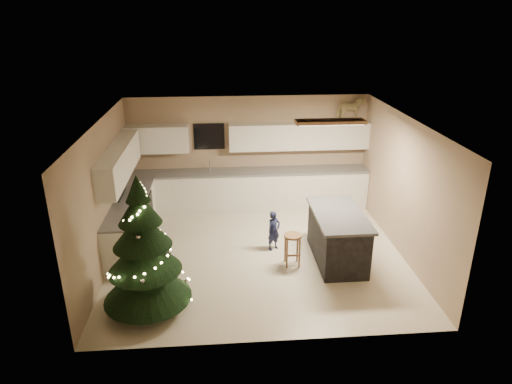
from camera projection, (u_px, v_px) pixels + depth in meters
ground_plane at (257, 254)px, 8.81m from camera, size 5.50×5.50×0.00m
room_shell at (259, 168)px, 8.16m from camera, size 5.52×5.02×2.61m
cabinetry at (210, 188)px, 9.98m from camera, size 5.50×3.20×2.00m
island at (337, 236)px, 8.45m from camera, size 0.90×1.70×0.95m
bar_stool at (293, 242)px, 8.27m from camera, size 0.32×0.32×0.62m
christmas_tree at (144, 257)px, 6.87m from camera, size 1.40×1.35×2.24m
toddler at (274, 231)px, 8.85m from camera, size 0.35×0.32×0.80m
rocking_horse at (350, 109)px, 10.28m from camera, size 0.70×0.44×0.57m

